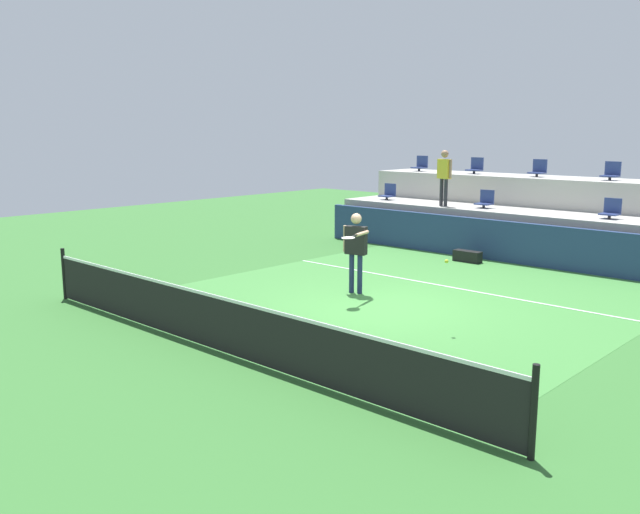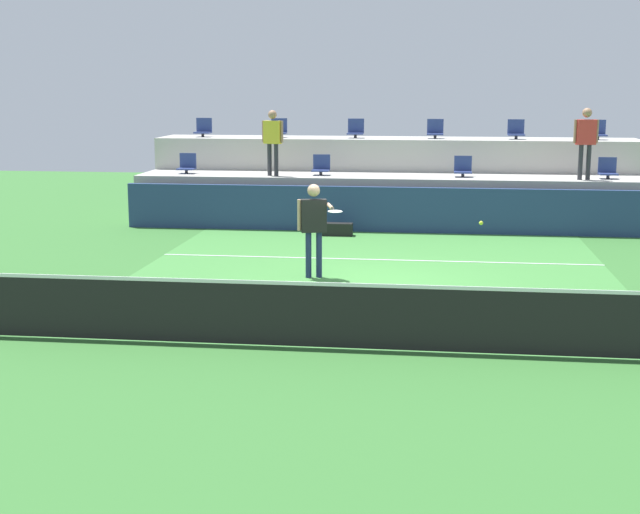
{
  "view_description": "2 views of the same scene",
  "coord_description": "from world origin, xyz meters",
  "px_view_note": "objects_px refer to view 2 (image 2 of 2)",
  "views": [
    {
      "loc": [
        8.16,
        -10.49,
        3.47
      ],
      "look_at": [
        -0.08,
        -1.66,
        1.22
      ],
      "focal_mm": 38.17,
      "sensor_mm": 36.0,
      "label": 1
    },
    {
      "loc": [
        1.15,
        -15.64,
        3.5
      ],
      "look_at": [
        -0.64,
        -1.8,
        0.84
      ],
      "focal_mm": 50.48,
      "sensor_mm": 36.0,
      "label": 2
    }
  ],
  "objects_px": {
    "stadium_chair_upper_mid_right": "(435,130)",
    "stadium_chair_upper_right": "(516,131)",
    "stadium_chair_upper_far_left": "(203,129)",
    "tennis_player": "(314,221)",
    "equipment_bag": "(337,229)",
    "stadium_chair_upper_mid_left": "(356,130)",
    "stadium_chair_upper_left": "(279,129)",
    "tennis_ball": "(481,223)",
    "stadium_chair_lower_left": "(321,167)",
    "stadium_chair_lower_right": "(463,168)",
    "spectator_in_grey": "(273,137)",
    "stadium_chair_lower_far_left": "(187,165)",
    "stadium_chair_lower_far_right": "(608,170)",
    "spectator_in_white": "(586,136)",
    "stadium_chair_upper_far_right": "(598,131)"
  },
  "relations": [
    {
      "from": "spectator_in_grey",
      "to": "equipment_bag",
      "type": "xyz_separation_m",
      "value": [
        1.8,
        -1.54,
        -2.09
      ]
    },
    {
      "from": "equipment_bag",
      "to": "stadium_chair_upper_mid_right",
      "type": "bearing_deg",
      "value": 58.76
    },
    {
      "from": "stadium_chair_lower_far_right",
      "to": "stadium_chair_upper_far_left",
      "type": "bearing_deg",
      "value": 170.43
    },
    {
      "from": "stadium_chair_upper_mid_right",
      "to": "stadium_chair_upper_right",
      "type": "bearing_deg",
      "value": 0.0
    },
    {
      "from": "tennis_player",
      "to": "tennis_ball",
      "type": "xyz_separation_m",
      "value": [
        2.96,
        -1.08,
        0.18
      ]
    },
    {
      "from": "stadium_chair_upper_left",
      "to": "tennis_ball",
      "type": "relative_size",
      "value": 7.65
    },
    {
      "from": "stadium_chair_lower_right",
      "to": "stadium_chair_upper_far_right",
      "type": "xyz_separation_m",
      "value": [
        3.54,
        1.8,
        0.85
      ]
    },
    {
      "from": "stadium_chair_lower_right",
      "to": "tennis_player",
      "type": "relative_size",
      "value": 0.3
    },
    {
      "from": "stadium_chair_upper_far_right",
      "to": "stadium_chair_upper_left",
      "type": "bearing_deg",
      "value": 180.0
    },
    {
      "from": "stadium_chair_lower_left",
      "to": "stadium_chair_lower_right",
      "type": "relative_size",
      "value": 1.0
    },
    {
      "from": "stadium_chair_upper_mid_left",
      "to": "spectator_in_grey",
      "type": "height_order",
      "value": "spectator_in_grey"
    },
    {
      "from": "stadium_chair_lower_far_left",
      "to": "stadium_chair_lower_far_right",
      "type": "relative_size",
      "value": 1.0
    },
    {
      "from": "stadium_chair_upper_far_left",
      "to": "tennis_player",
      "type": "bearing_deg",
      "value": -63.32
    },
    {
      "from": "stadium_chair_lower_right",
      "to": "stadium_chair_lower_far_right",
      "type": "xyz_separation_m",
      "value": [
        3.53,
        0.0,
        0.0
      ]
    },
    {
      "from": "stadium_chair_lower_right",
      "to": "spectator_in_grey",
      "type": "xyz_separation_m",
      "value": [
        -4.78,
        -0.38,
        0.78
      ]
    },
    {
      "from": "stadium_chair_lower_far_right",
      "to": "equipment_bag",
      "type": "bearing_deg",
      "value": -163.52
    },
    {
      "from": "stadium_chair_lower_far_left",
      "to": "stadium_chair_upper_left",
      "type": "xyz_separation_m",
      "value": [
        2.12,
        1.8,
        0.85
      ]
    },
    {
      "from": "tennis_ball",
      "to": "equipment_bag",
      "type": "relative_size",
      "value": 0.09
    },
    {
      "from": "stadium_chair_upper_far_left",
      "to": "stadium_chair_upper_far_right",
      "type": "xyz_separation_m",
      "value": [
        10.68,
        0.0,
        0.0
      ]
    },
    {
      "from": "stadium_chair_lower_left",
      "to": "stadium_chair_upper_left",
      "type": "bearing_deg",
      "value": 128.21
    },
    {
      "from": "stadium_chair_upper_mid_right",
      "to": "spectator_in_white",
      "type": "bearing_deg",
      "value": -31.1
    },
    {
      "from": "stadium_chair_upper_left",
      "to": "tennis_ball",
      "type": "bearing_deg",
      "value": -62.0
    },
    {
      "from": "stadium_chair_lower_far_right",
      "to": "stadium_chair_upper_mid_right",
      "type": "height_order",
      "value": "stadium_chair_upper_mid_right"
    },
    {
      "from": "stadium_chair_lower_far_left",
      "to": "spectator_in_grey",
      "type": "relative_size",
      "value": 0.31
    },
    {
      "from": "stadium_chair_upper_mid_right",
      "to": "spectator_in_grey",
      "type": "relative_size",
      "value": 0.31
    },
    {
      "from": "stadium_chair_lower_right",
      "to": "tennis_player",
      "type": "height_order",
      "value": "stadium_chair_lower_right"
    },
    {
      "from": "stadium_chair_upper_right",
      "to": "tennis_player",
      "type": "bearing_deg",
      "value": -116.61
    },
    {
      "from": "stadium_chair_upper_far_left",
      "to": "spectator_in_white",
      "type": "bearing_deg",
      "value": -12.26
    },
    {
      "from": "spectator_in_white",
      "to": "stadium_chair_upper_far_right",
      "type": "bearing_deg",
      "value": 73.73
    },
    {
      "from": "stadium_chair_lower_far_left",
      "to": "stadium_chair_upper_far_left",
      "type": "distance_m",
      "value": 1.99
    },
    {
      "from": "stadium_chair_lower_far_left",
      "to": "tennis_player",
      "type": "relative_size",
      "value": 0.3
    },
    {
      "from": "stadium_chair_upper_mid_right",
      "to": "tennis_ball",
      "type": "xyz_separation_m",
      "value": [
        0.82,
        -9.62,
        -1.06
      ]
    },
    {
      "from": "stadium_chair_upper_mid_left",
      "to": "spectator_in_grey",
      "type": "bearing_deg",
      "value": -131.11
    },
    {
      "from": "stadium_chair_upper_right",
      "to": "tennis_ball",
      "type": "bearing_deg",
      "value": -97.82
    },
    {
      "from": "stadium_chair_upper_mid_right",
      "to": "stadium_chair_upper_right",
      "type": "distance_m",
      "value": 2.14
    },
    {
      "from": "stadium_chair_upper_far_left",
      "to": "stadium_chair_upper_right",
      "type": "bearing_deg",
      "value": 0.0
    },
    {
      "from": "stadium_chair_lower_far_left",
      "to": "stadium_chair_upper_mid_left",
      "type": "bearing_deg",
      "value": 22.93
    },
    {
      "from": "stadium_chair_lower_left",
      "to": "stadium_chair_lower_far_left",
      "type": "bearing_deg",
      "value": 180.0
    },
    {
      "from": "stadium_chair_lower_far_right",
      "to": "stadium_chair_lower_right",
      "type": "bearing_deg",
      "value": 180.0
    },
    {
      "from": "stadium_chair_upper_mid_left",
      "to": "stadium_chair_upper_far_right",
      "type": "bearing_deg",
      "value": 0.0
    },
    {
      "from": "stadium_chair_lower_far_left",
      "to": "stadium_chair_upper_right",
      "type": "relative_size",
      "value": 1.0
    },
    {
      "from": "stadium_chair_upper_right",
      "to": "equipment_bag",
      "type": "relative_size",
      "value": 0.68
    },
    {
      "from": "stadium_chair_upper_mid_left",
      "to": "equipment_bag",
      "type": "relative_size",
      "value": 0.68
    },
    {
      "from": "stadium_chair_lower_left",
      "to": "tennis_player",
      "type": "relative_size",
      "value": 0.3
    },
    {
      "from": "stadium_chair_upper_right",
      "to": "spectator_in_white",
      "type": "xyz_separation_m",
      "value": [
        1.48,
        -2.18,
        -0.02
      ]
    },
    {
      "from": "tennis_player",
      "to": "spectator_in_grey",
      "type": "xyz_separation_m",
      "value": [
        -1.93,
        6.36,
        1.17
      ]
    },
    {
      "from": "equipment_bag",
      "to": "stadium_chair_upper_mid_left",
      "type": "bearing_deg",
      "value": 88.44
    },
    {
      "from": "stadium_chair_lower_right",
      "to": "spectator_in_white",
      "type": "relative_size",
      "value": 0.3
    },
    {
      "from": "stadium_chair_upper_far_right",
      "to": "tennis_player",
      "type": "xyz_separation_m",
      "value": [
        -6.39,
        -8.54,
        -1.24
      ]
    },
    {
      "from": "stadium_chair_upper_mid_right",
      "to": "tennis_player",
      "type": "xyz_separation_m",
      "value": [
        -2.13,
        -8.54,
        -1.24
      ]
    }
  ]
}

